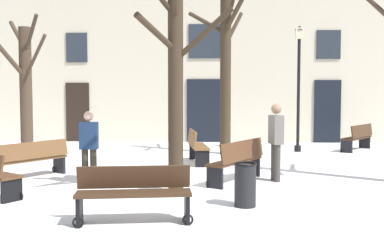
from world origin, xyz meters
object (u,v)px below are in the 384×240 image
(bench_near_lamp, at_px, (29,159))
(bench_facing_shops, at_px, (237,160))
(tree_center, at_px, (25,83))
(bench_near_center_tree, at_px, (134,193))
(tree_foreground, at_px, (226,67))
(bench_back_to_back_right, at_px, (358,137))
(bench_back_to_back_left, at_px, (197,146))
(person_by_shop_door, at_px, (276,138))
(litter_bin, at_px, (245,184))
(person_crossing_plaza, at_px, (89,144))
(streetlamp, at_px, (299,75))
(tree_right_of_center, at_px, (175,80))

(bench_near_lamp, bearing_deg, bench_facing_shops, 123.05)
(tree_center, bearing_deg, bench_near_center_tree, -57.68)
(tree_foreground, relative_size, bench_near_lamp, 2.88)
(bench_back_to_back_right, bearing_deg, bench_near_center_tree, 4.08)
(bench_back_to_back_left, relative_size, person_by_shop_door, 0.93)
(bench_back_to_back_right, height_order, person_by_shop_door, person_by_shop_door)
(litter_bin, xyz_separation_m, bench_near_center_tree, (-1.74, -1.06, 0.08))
(tree_foreground, bearing_deg, person_crossing_plaza, -122.37)
(bench_facing_shops, height_order, person_crossing_plaza, person_crossing_plaza)
(person_crossing_plaza, distance_m, person_by_shop_door, 4.07)
(streetlamp, bearing_deg, bench_near_center_tree, -115.41)
(tree_right_of_center, bearing_deg, streetlamp, 60.92)
(litter_bin, bearing_deg, tree_foreground, 91.49)
(tree_right_of_center, height_order, bench_back_to_back_right, tree_right_of_center)
(tree_center, xyz_separation_m, bench_back_to_back_right, (10.88, 0.98, -1.79))
(bench_back_to_back_left, xyz_separation_m, bench_near_center_tree, (-0.74, -5.76, -0.01))
(tree_right_of_center, xyz_separation_m, bench_back_to_back_right, (5.55, 6.63, -1.75))
(tree_right_of_center, relative_size, bench_back_to_back_left, 2.87)
(tree_center, distance_m, streetlamp, 8.86)
(bench_near_lamp, xyz_separation_m, bench_back_to_back_right, (9.00, 5.32, 0.01))
(person_crossing_plaza, bearing_deg, streetlamp, -139.10)
(tree_right_of_center, relative_size, bench_near_lamp, 2.58)
(tree_right_of_center, bearing_deg, bench_facing_shops, 41.60)
(bench_near_lamp, xyz_separation_m, bench_back_to_back_left, (3.73, 2.41, 0.03))
(tree_center, bearing_deg, tree_right_of_center, -46.68)
(bench_back_to_back_left, bearing_deg, person_by_shop_door, -152.37)
(person_crossing_plaza, bearing_deg, bench_facing_shops, -179.05)
(tree_center, bearing_deg, bench_back_to_back_right, 5.12)
(tree_right_of_center, distance_m, litter_bin, 2.43)
(streetlamp, bearing_deg, bench_near_lamp, -144.39)
(bench_near_center_tree, bearing_deg, litter_bin, 23.36)
(bench_back_to_back_left, bearing_deg, bench_facing_shops, -168.74)
(bench_facing_shops, bearing_deg, person_by_shop_door, 133.73)
(tree_center, height_order, person_by_shop_door, tree_center)
(tree_foreground, bearing_deg, person_by_shop_door, -77.05)
(tree_center, bearing_deg, person_by_shop_door, -30.41)
(tree_foreground, distance_m, person_crossing_plaza, 5.98)
(streetlamp, bearing_deg, bench_facing_shops, -113.43)
(bench_back_to_back_right, distance_m, person_crossing_plaza, 9.48)
(tree_center, bearing_deg, litter_bin, -45.12)
(bench_back_to_back_right, bearing_deg, tree_right_of_center, -1.13)
(tree_right_of_center, height_order, streetlamp, tree_right_of_center)
(bench_near_center_tree, bearing_deg, person_by_shop_door, 44.48)
(streetlamp, relative_size, bench_near_center_tree, 2.30)
(tree_right_of_center, relative_size, tree_center, 1.03)
(tree_right_of_center, distance_m, tree_center, 7.78)
(bench_back_to_back_left, bearing_deg, litter_bin, -177.30)
(bench_back_to_back_left, height_order, person_crossing_plaza, person_crossing_plaza)
(bench_near_center_tree, bearing_deg, bench_facing_shops, 53.55)
(bench_near_center_tree, bearing_deg, bench_back_to_back_right, 47.38)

